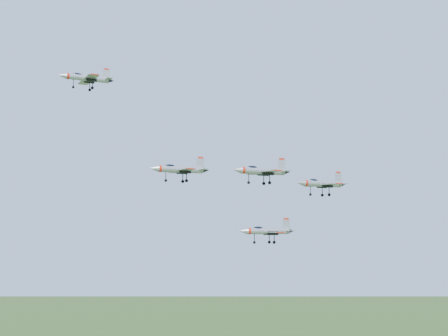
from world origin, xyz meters
TOP-DOWN VIEW (x-y plane):
  - jet_lead at (-28.43, 8.35)m, footprint 11.08×9.16m
  - jet_left_high at (-10.67, 3.51)m, footprint 12.59×10.49m
  - jet_right_high at (-5.50, -17.94)m, footprint 11.38×9.43m
  - jet_left_low at (11.02, 4.68)m, footprint 13.27×11.09m
  - jet_right_low at (10.61, -14.35)m, footprint 11.63×9.56m

SIDE VIEW (x-z plane):
  - jet_left_low at x=11.02m, z-range 109.63..113.18m
  - jet_right_low at x=10.61m, z-range 118.95..122.07m
  - jet_right_high at x=-5.50m, z-range 120.42..123.46m
  - jet_left_high at x=-10.67m, z-range 121.99..125.35m
  - jet_lead at x=-28.43m, z-range 139.45..142.41m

